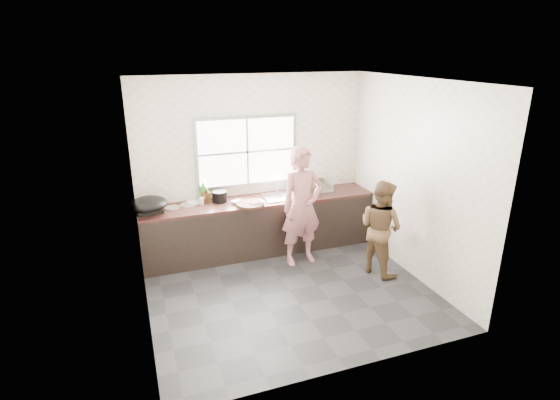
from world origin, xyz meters
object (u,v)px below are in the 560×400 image
object	(u,v)px
woman	(302,210)
dish_rack	(318,184)
bottle_brown_tall	(207,195)
bottle_brown_short	(203,198)
bowl_held	(297,194)
burner	(150,210)
wok	(149,204)
plate_food	(195,202)
bowl_crabs	(293,198)
pot_lid_right	(188,205)
cutting_board	(250,204)
black_pot	(220,196)
glass_jar	(201,201)
bowl_mince	(256,203)
bottle_green	(203,191)
person_side	(381,227)
pot_lid_left	(173,208)

from	to	relation	value
woman	dish_rack	size ratio (longest dim) A/B	4.09
bottle_brown_tall	bottle_brown_short	size ratio (longest dim) A/B	1.38
bowl_held	bottle_brown_tall	xyz separation A→B (m)	(-1.36, 0.22, 0.07)
burner	wok	world-z (taller)	wok
bottle_brown_short	burner	size ratio (longest dim) A/B	0.43
woman	plate_food	size ratio (longest dim) A/B	7.03
bowl_crabs	pot_lid_right	bearing A→B (deg)	168.30
cutting_board	black_pot	xyz separation A→B (m)	(-0.38, 0.33, 0.06)
black_pot	wok	xyz separation A→B (m)	(-1.03, -0.20, 0.08)
dish_rack	glass_jar	bearing A→B (deg)	176.09
cutting_board	bowl_crabs	size ratio (longest dim) A/B	2.05
woman	bowl_mince	xyz separation A→B (m)	(-0.59, 0.34, 0.07)
woman	bottle_brown_short	size ratio (longest dim) A/B	10.90
bottle_green	bottle_brown_tall	distance (m)	0.09
woman	person_side	distance (m)	1.14
person_side	glass_jar	bearing A→B (deg)	40.38
bowl_crabs	black_pot	world-z (taller)	black_pot
bowl_held	plate_food	xyz separation A→B (m)	(-1.55, 0.25, -0.02)
woman	person_side	xyz separation A→B (m)	(0.92, -0.67, -0.14)
bottle_green	bottle_brown_short	xyz separation A→B (m)	(-0.03, -0.09, -0.09)
bottle_green	bottle_brown_short	world-z (taller)	bottle_green
bowl_mince	bowl_held	size ratio (longest dim) A/B	1.09
person_side	pot_lid_right	size ratio (longest dim) A/B	5.40
person_side	wok	distance (m)	3.24
plate_food	burner	world-z (taller)	burner
woman	bowl_held	xyz separation A→B (m)	(0.12, 0.50, 0.07)
woman	person_side	size ratio (longest dim) A/B	1.20
plate_food	wok	bearing A→B (deg)	-157.22
person_side	burner	world-z (taller)	person_side
bowl_mince	bowl_held	distance (m)	0.73
cutting_board	pot_lid_left	bearing A→B (deg)	165.62
bottle_green	cutting_board	bearing A→B (deg)	-36.26
black_pot	bottle_brown_tall	size ratio (longest dim) A/B	1.07
bowl_crabs	black_pot	distance (m)	1.11
person_side	bowl_mince	bearing A→B (deg)	36.47
woman	cutting_board	size ratio (longest dim) A/B	3.99
bowl_held	bottle_brown_short	xyz separation A→B (m)	(-1.44, 0.19, 0.04)
cutting_board	bowl_mince	world-z (taller)	bowl_mince
bowl_crabs	burner	xyz separation A→B (m)	(-2.09, 0.25, -0.01)
person_side	burner	distance (m)	3.26
woman	wok	size ratio (longest dim) A/B	3.25
plate_food	burner	distance (m)	0.68
pot_lid_right	cutting_board	bearing A→B (deg)	-20.45
bowl_held	burner	xyz separation A→B (m)	(-2.21, 0.09, -0.01)
cutting_board	glass_jar	bearing A→B (deg)	155.91
bowl_crabs	dish_rack	size ratio (longest dim) A/B	0.50
black_pot	pot_lid_left	world-z (taller)	black_pot
cutting_board	wok	bearing A→B (deg)	174.91
person_side	pot_lid_right	xyz separation A→B (m)	(-2.45, 1.33, 0.18)
bowl_mince	woman	bearing A→B (deg)	-30.32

